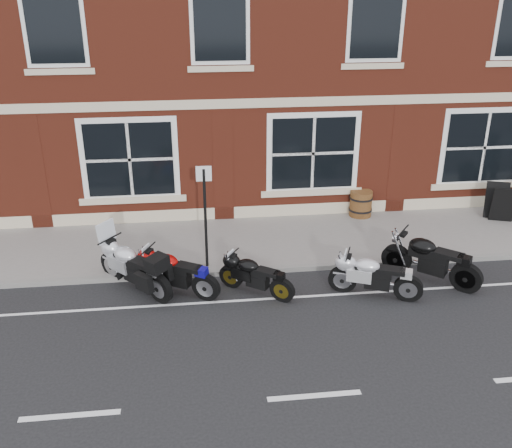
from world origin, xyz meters
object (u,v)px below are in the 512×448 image
Objects in this scene: moto_naked_black at (430,257)px; barrel_planter at (361,203)px; moto_sport_red at (175,271)px; moto_touring_silver at (134,264)px; moto_sport_black at (255,274)px; moto_sport_silver at (374,274)px; a_board_sign at (500,202)px; parking_sign at (205,210)px.

barrel_planter is at bearing 49.87° from moto_naked_black.
moto_touring_silver is at bearing 103.19° from moto_sport_red.
moto_sport_red reaches higher than moto_sport_black.
moto_sport_silver is 2.60× the size of barrel_planter.
moto_sport_black is 4.02m from moto_naked_black.
moto_sport_red is 6.35m from barrel_planter.
moto_touring_silver is at bearing 128.31° from moto_naked_black.
moto_sport_silver is (5.21, -0.92, -0.08)m from moto_touring_silver.
moto_sport_silver is (2.55, -0.40, 0.05)m from moto_sport_black.
moto_touring_silver is 2.36× the size of barrel_planter.
moto_touring_silver reaches higher than a_board_sign.
moto_touring_silver is 6.99m from barrel_planter.
a_board_sign is (9.94, 2.52, 0.03)m from moto_touring_silver.
moto_sport_black is at bearing 133.30° from moto_naked_black.
barrel_planter is (-3.78, 0.77, -0.16)m from a_board_sign.
moto_touring_silver is at bearing -146.44° from a_board_sign.
barrel_planter reaches higher than moto_sport_black.
moto_touring_silver is at bearing 114.70° from moto_sport_black.
moto_sport_silver is 1.05× the size of moto_naked_black.
moto_naked_black is at bearing -47.69° from moto_sport_silver.
moto_sport_black is 0.63× the size of parking_sign.
moto_sport_silver is 5.86m from a_board_sign.
moto_sport_black is at bearing -54.97° from moto_touring_silver.
barrel_planter is at bearing 10.82° from moto_sport_silver.
moto_naked_black is (5.76, -0.15, 0.06)m from moto_sport_red.
a_board_sign is (4.73, 3.45, 0.12)m from moto_sport_silver.
parking_sign reaches higher than moto_naked_black.
moto_naked_black is (6.68, -0.42, -0.01)m from moto_touring_silver.
moto_sport_black is 0.85× the size of moto_naked_black.
moto_touring_silver is 0.91× the size of moto_sport_silver.
moto_sport_red is 1.76m from moto_sport_black.
parking_sign is (-8.30, -1.83, 0.91)m from a_board_sign.
moto_naked_black is 3.76m from barrel_planter.
moto_sport_red is (0.91, -0.27, -0.07)m from moto_touring_silver.
a_board_sign is 1.42× the size of barrel_planter.
moto_sport_black is 2.58m from moto_sport_silver.
moto_sport_black is (2.66, -0.52, -0.13)m from moto_touring_silver.
moto_sport_red is at bearing -60.64° from moto_touring_silver.
moto_sport_silver is 4.05m from parking_sign.
moto_sport_black is 2.12× the size of barrel_planter.
moto_sport_silver is 4.33m from barrel_planter.
moto_naked_black is at bearing -47.55° from moto_touring_silver.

